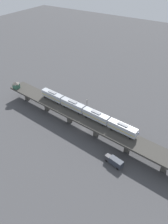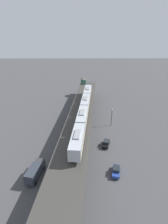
{
  "view_description": "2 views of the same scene",
  "coord_description": "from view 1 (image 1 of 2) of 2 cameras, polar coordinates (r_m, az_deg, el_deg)",
  "views": [
    {
      "loc": [
        61.8,
        40.0,
        63.91
      ],
      "look_at": [
        -1.51,
        -1.06,
        8.03
      ],
      "focal_mm": 35.0,
      "sensor_mm": 36.0,
      "label": 1
    },
    {
      "loc": [
        -0.88,
        53.19,
        32.76
      ],
      "look_at": [
        -1.51,
        -1.06,
        8.03
      ],
      "focal_mm": 28.0,
      "sensor_mm": 36.0,
      "label": 2
    }
  ],
  "objects": [
    {
      "name": "ground_plane",
      "position": [
        97.48,
        0.04,
        -4.44
      ],
      "size": [
        400.0,
        400.0,
        0.0
      ],
      "primitive_type": "plane",
      "color": "#424244"
    },
    {
      "name": "elevated_viaduct",
      "position": [
        93.96,
        -0.03,
        -1.81
      ],
      "size": [
        17.19,
        92.38,
        6.53
      ],
      "color": "#393733",
      "rests_on": "ground"
    },
    {
      "name": "subway_train",
      "position": [
        93.27,
        0.0,
        0.51
      ],
      "size": [
        7.58,
        49.84,
        4.45
      ],
      "color": "#ADB2BA",
      "rests_on": "elevated_viaduct"
    },
    {
      "name": "signal_hut",
      "position": [
        118.33,
        -17.33,
        6.75
      ],
      "size": [
        3.51,
        3.51,
        3.4
      ],
      "color": "#33604C",
      "rests_on": "elevated_viaduct"
    },
    {
      "name": "street_car_blue",
      "position": [
        97.27,
        12.74,
        -4.93
      ],
      "size": [
        2.77,
        4.7,
        1.89
      ],
      "color": "#233D93",
      "rests_on": "ground"
    },
    {
      "name": "street_car_black",
      "position": [
        99.79,
        6.17,
        -2.86
      ],
      "size": [
        2.96,
        4.73,
        1.89
      ],
      "color": "black",
      "rests_on": "ground"
    },
    {
      "name": "delivery_truck",
      "position": [
        82.82,
        7.9,
        -12.58
      ],
      "size": [
        3.67,
        7.51,
        3.2
      ],
      "color": "#333338",
      "rests_on": "ground"
    },
    {
      "name": "street_lamp",
      "position": [
        105.64,
        0.78,
        2.04
      ],
      "size": [
        0.44,
        0.44,
        6.94
      ],
      "color": "black",
      "rests_on": "ground"
    }
  ]
}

